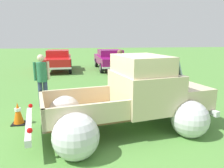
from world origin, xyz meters
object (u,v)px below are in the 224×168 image
vintage_pickup_truck (135,100)px  show_car_0 (58,59)px  spectator_1 (42,77)px  spectator_0 (120,67)px  lane_cone_1 (18,113)px  show_car_1 (110,59)px

vintage_pickup_truck → show_car_0: (-3.02, 10.31, 0.02)m
vintage_pickup_truck → spectator_1: bearing=129.3°
spectator_0 → spectator_1: size_ratio=1.02×
show_car_0 → lane_cone_1: show_car_0 is taller
vintage_pickup_truck → spectator_0: 4.00m
spectator_0 → lane_cone_1: spectator_0 is taller
spectator_0 → lane_cone_1: size_ratio=2.90×
show_car_1 → lane_cone_1: (-3.86, -9.70, -0.48)m
show_car_1 → spectator_1: (-3.43, -8.15, 0.25)m
show_car_0 → show_car_1: same height
vintage_pickup_truck → show_car_0: bearing=94.5°
show_car_1 → lane_cone_1: bearing=-24.7°
vintage_pickup_truck → show_car_1: 10.37m
spectator_1 → lane_cone_1: 1.76m
lane_cone_1 → show_car_1: bearing=68.3°
spectator_0 → lane_cone_1: (-3.44, -3.34, -0.74)m
show_car_1 → lane_cone_1: 10.45m
show_car_0 → spectator_0: size_ratio=2.40×
spectator_1 → show_car_0: bearing=-12.3°
vintage_pickup_truck → show_car_1: bearing=74.2°
vintage_pickup_truck → spectator_0: (0.30, 3.98, 0.30)m
spectator_0 → lane_cone_1: 4.85m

